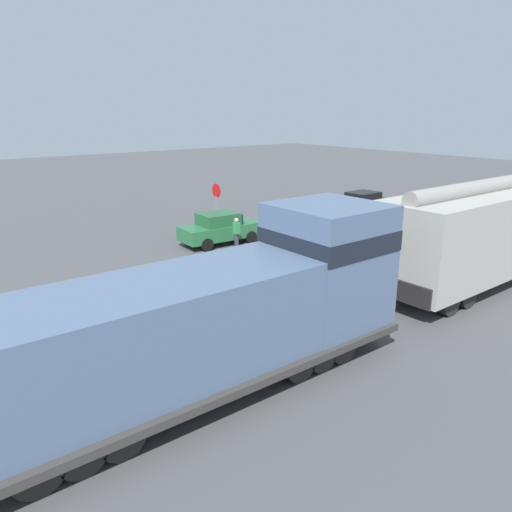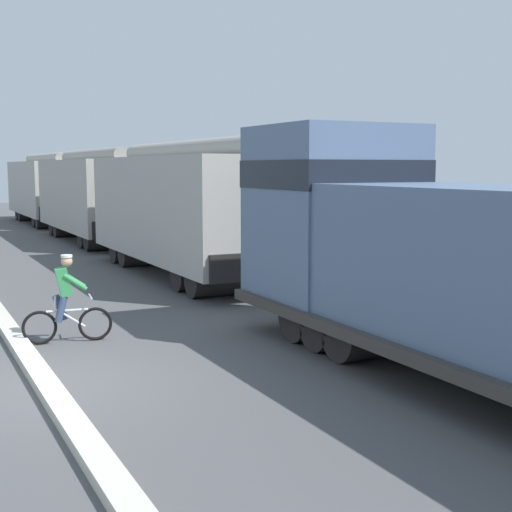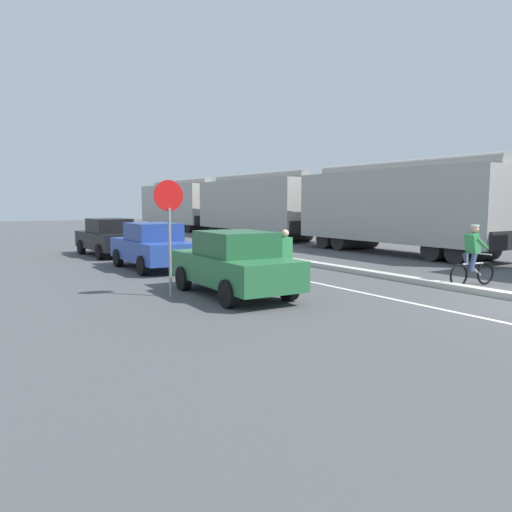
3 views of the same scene
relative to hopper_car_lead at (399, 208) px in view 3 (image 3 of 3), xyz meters
The scene contains 11 objects.
median_curb 7.29m from the hopper_car_lead, 148.37° to the right, with size 0.36×36.00×0.16m, color beige.
lane_stripe 9.38m from the hopper_car_lead, 156.28° to the right, with size 0.14×36.00×0.01m, color silver.
hopper_car_lead is the anchor object (origin of this frame).
hopper_car_middle 11.60m from the hopper_car_lead, 90.00° to the left, with size 2.90×10.60×4.18m.
hopper_car_trailing 23.20m from the hopper_car_lead, 90.00° to the left, with size 2.90×10.60×4.18m.
parked_car_green 12.29m from the hopper_car_lead, 157.98° to the right, with size 1.98×4.27×1.62m.
parked_car_blue 11.35m from the hopper_car_lead, behind, with size 1.89×4.23×1.62m.
parked_car_black 12.92m from the hopper_car_lead, 150.31° to the left, with size 1.94×4.25×1.62m.
cyclist 8.77m from the hopper_car_lead, 125.68° to the right, with size 1.70×0.51×1.71m.
stop_sign 13.31m from the hopper_car_lead, 163.16° to the right, with size 0.76×0.08×2.88m.
pedestrian_by_cars 10.93m from the hopper_car_lead, 154.49° to the right, with size 0.34×0.22×1.62m.
Camera 3 is at (-11.69, -5.60, 2.36)m, focal length 35.00 mm.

